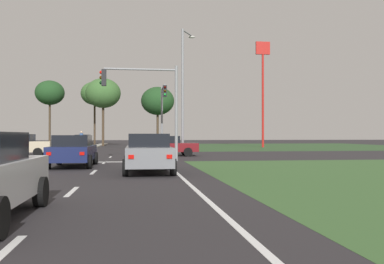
{
  "coord_description": "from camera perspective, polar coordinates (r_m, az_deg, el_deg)",
  "views": [
    {
      "loc": [
        5.17,
        -1.14,
        1.52
      ],
      "look_at": [
        9.91,
        33.4,
        1.79
      ],
      "focal_mm": 39.16,
      "sensor_mm": 36.0,
      "label": 1
    }
  ],
  "objects": [
    {
      "name": "lane_dash_fifth",
      "position": [
        29.68,
        -11.04,
        -3.36
      ],
      "size": [
        0.14,
        2.0,
        0.01
      ],
      "primitive_type": "cube",
      "color": "silver",
      "rests_on": "ground"
    },
    {
      "name": "stop_bar_near",
      "position": [
        24.22,
        -11.06,
        -4.02
      ],
      "size": [
        6.4,
        0.5,
        0.01
      ],
      "primitive_type": "cube",
      "color": "silver",
      "rests_on": "ground"
    },
    {
      "name": "street_lamp_second",
      "position": [
        32.42,
        -1.16,
        6.4
      ],
      "size": [
        1.3,
        1.92,
        9.69
      ],
      "color": "gray",
      "rests_on": "ground"
    },
    {
      "name": "lane_dash_fourth",
      "position": [
        23.7,
        -11.86,
        -4.1
      ],
      "size": [
        0.14,
        2.0,
        0.01
      ],
      "primitive_type": "cube",
      "color": "silver",
      "rests_on": "ground"
    },
    {
      "name": "car_silver_fifth",
      "position": [
        60.18,
        -14.82,
        -1.1
      ],
      "size": [
        2.04,
        4.3,
        1.59
      ],
      "rotation": [
        0.0,
        0.0,
        3.14
      ],
      "color": "#B7B7BC",
      "rests_on": "ground"
    },
    {
      "name": "crosswalk_bar_sixth",
      "position": [
        26.63,
        -20.46,
        -3.68
      ],
      "size": [
        0.7,
        2.8,
        0.01
      ],
      "primitive_type": "cube",
      "color": "silver",
      "rests_on": "ground"
    },
    {
      "name": "edge_line_right",
      "position": [
        13.33,
        -0.53,
        -6.97
      ],
      "size": [
        0.14,
        24.0,
        0.01
      ],
      "primitive_type": "cube",
      "color": "silver",
      "rests_on": "ground"
    },
    {
      "name": "car_grey_seventh",
      "position": [
        17.03,
        -5.97,
        -2.84
      ],
      "size": [
        1.99,
        4.47,
        1.58
      ],
      "color": "slate",
      "rests_on": "ground"
    },
    {
      "name": "car_navy_near",
      "position": [
        21.0,
        -15.88,
        -2.44
      ],
      "size": [
        2.04,
        4.61,
        1.52
      ],
      "color": "#161E47",
      "rests_on": "ground"
    },
    {
      "name": "fastfood_pole_sign",
      "position": [
        54.03,
        9.61,
        8.13
      ],
      "size": [
        1.8,
        0.4,
        13.31
      ],
      "color": "red",
      "rests_on": "ground"
    },
    {
      "name": "treeline_third",
      "position": [
        62.57,
        -18.8,
        5.05
      ],
      "size": [
        4.05,
        4.05,
        9.25
      ],
      "color": "#423323",
      "rests_on": "ground"
    },
    {
      "name": "car_beige_eighth",
      "position": [
        32.37,
        -22.41,
        -1.65
      ],
      "size": [
        4.49,
        2.1,
        1.6
      ],
      "rotation": [
        0.0,
        0.0,
        -1.57
      ],
      "color": "#BCAD8E",
      "rests_on": "ground"
    },
    {
      "name": "treeline_sixth",
      "position": [
        60.57,
        -4.7,
        4.21
      ],
      "size": [
        4.77,
        4.77,
        8.48
      ],
      "color": "#423323",
      "rests_on": "ground"
    },
    {
      "name": "traffic_signal_far_right",
      "position": [
        36.52,
        -3.98,
        3.47
      ],
      "size": [
        0.32,
        4.03,
        5.9
      ],
      "color": "gray",
      "rests_on": "ground"
    },
    {
      "name": "car_maroon_second",
      "position": [
        30.63,
        -3.47,
        -1.87
      ],
      "size": [
        4.46,
        2.06,
        1.47
      ],
      "rotation": [
        0.0,
        0.0,
        -1.57
      ],
      "color": "maroon",
      "rests_on": "ground"
    },
    {
      "name": "treeline_fourth",
      "position": [
        60.03,
        -12.01,
        5.17
      ],
      "size": [
        4.87,
        4.87,
        9.48
      ],
      "color": "#423323",
      "rests_on": "ground"
    },
    {
      "name": "car_blue_sixth",
      "position": [
        65.38,
        -14.45,
        -1.04
      ],
      "size": [
        2.08,
        4.45,
        1.62
      ],
      "rotation": [
        0.0,
        0.0,
        3.14
      ],
      "color": "navy",
      "rests_on": "ground"
    },
    {
      "name": "traffic_signal_near_right",
      "position": [
        24.66,
        -5.93,
        5.01
      ],
      "size": [
        4.54,
        0.32,
        5.62
      ],
      "color": "gray",
      "rests_on": "ground"
    },
    {
      "name": "median_island_far",
      "position": [
        56.39,
        -13.07,
        -1.9
      ],
      "size": [
        1.2,
        36.0,
        0.14
      ],
      "primitive_type": "cube",
      "color": "#ADA89E",
      "rests_on": "ground"
    },
    {
      "name": "lane_dash_third",
      "position": [
        17.74,
        -13.24,
        -5.33
      ],
      "size": [
        0.14,
        2.0,
        0.01
      ],
      "primitive_type": "cube",
      "color": "silver",
      "rests_on": "ground"
    },
    {
      "name": "lane_dash_second",
      "position": [
        11.81,
        -16.03,
        -7.8
      ],
      "size": [
        0.14,
        2.0,
        0.01
      ],
      "primitive_type": "cube",
      "color": "silver",
      "rests_on": "ground"
    },
    {
      "name": "ground_plane",
      "position": [
        31.6,
        -17.24,
        -3.18
      ],
      "size": [
        200.0,
        200.0,
        0.0
      ],
      "primitive_type": "plane",
      "color": "#282628"
    },
    {
      "name": "grass_verge_far_right",
      "position": [
        59.25,
        12.27,
        -1.9
      ],
      "size": [
        35.0,
        35.0,
        0.01
      ],
      "primitive_type": "cube",
      "color": "#2D4C28",
      "rests_on": "ground"
    },
    {
      "name": "car_red_third",
      "position": [
        49.68,
        -16.39,
        -1.27
      ],
      "size": [
        2.03,
        4.52,
        1.53
      ],
      "rotation": [
        0.0,
        0.0,
        3.14
      ],
      "color": "#A31919",
      "rests_on": "ground"
    },
    {
      "name": "pedestrian_at_median",
      "position": [
        42.36,
        -14.83,
        -0.82
      ],
      "size": [
        0.34,
        0.34,
        1.8
      ],
      "rotation": [
        0.0,
        0.0,
        2.49
      ],
      "color": "maroon",
      "rests_on": "median_island_far"
    },
    {
      "name": "lane_dash_near",
      "position": [
        6.03,
        -24.49,
        -14.96
      ],
      "size": [
        0.14,
        2.0,
        0.01
      ],
      "primitive_type": "cube",
      "color": "silver",
      "rests_on": "ground"
    },
    {
      "name": "treeline_fifth",
      "position": [
        64.36,
        -13.11,
        5.1
      ],
      "size": [
        4.08,
        4.08,
        9.5
      ],
      "color": "#423323",
      "rests_on": "ground"
    },
    {
      "name": "crosswalk_bar_fifth",
      "position": [
        26.9,
        -22.86,
        -3.64
      ],
      "size": [
        0.7,
        2.8,
        0.01
      ],
      "primitive_type": "cube",
      "color": "silver",
      "rests_on": "ground"
    }
  ]
}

